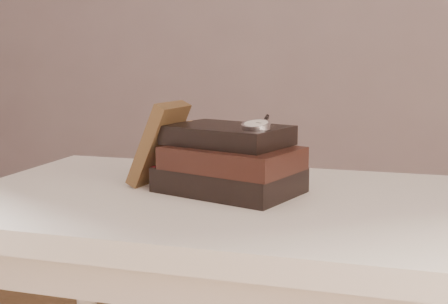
% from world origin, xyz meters
% --- Properties ---
extents(table, '(1.00, 0.60, 0.75)m').
position_xyz_m(table, '(0.00, 0.35, 0.66)').
color(table, silver).
rests_on(table, ground).
extents(book_stack, '(0.29, 0.24, 0.12)m').
position_xyz_m(book_stack, '(-0.01, 0.37, 0.81)').
color(book_stack, black).
rests_on(book_stack, table).
extents(journal, '(0.11, 0.12, 0.16)m').
position_xyz_m(journal, '(-0.16, 0.39, 0.83)').
color(journal, '#402B18').
rests_on(journal, table).
extents(pocket_watch, '(0.06, 0.16, 0.02)m').
position_xyz_m(pocket_watch, '(0.05, 0.35, 0.88)').
color(pocket_watch, silver).
rests_on(pocket_watch, book_stack).
extents(eyeglasses, '(0.13, 0.14, 0.05)m').
position_xyz_m(eyeglasses, '(-0.07, 0.48, 0.82)').
color(eyeglasses, silver).
rests_on(eyeglasses, book_stack).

